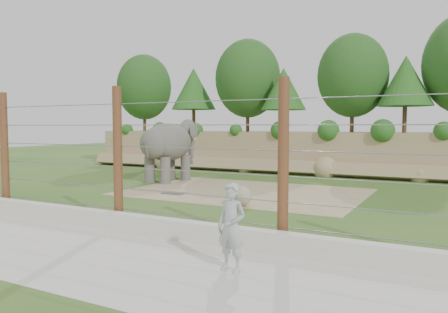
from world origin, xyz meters
The scene contains 10 objects.
ground centered at (0.00, 0.00, 0.00)m, with size 90.00×90.00×0.00m, color #315E1E.
back_embankment centered at (0.59, 12.68, 3.97)m, with size 30.00×5.52×8.77m.
dirt_patch centered at (0.50, 3.00, 0.01)m, with size 10.00×7.00×0.02m, color #96815D.
drain_grate centered at (-1.92, 1.12, 0.04)m, with size 1.00×0.60×0.03m, color #262628.
elephant centered at (-4.60, 4.46, 1.58)m, with size 1.67×3.90×3.16m, color #58554F, non-canonical shape.
stone_ball centered at (1.85, -0.15, 0.37)m, with size 0.70×0.70×0.70m, color gray.
retaining_wall centered at (0.00, -5.00, 0.25)m, with size 26.00×0.35×0.50m, color beige.
walkway centered at (0.00, -7.00, 0.01)m, with size 26.00×4.00×0.01m, color beige.
barrier_fence centered at (0.00, -4.50, 2.00)m, with size 20.26×0.26×4.00m.
zookeeper centered at (4.69, -6.54, 0.89)m, with size 0.64×0.42×1.75m, color #B1B6BB.
Camera 1 is at (8.51, -14.07, 2.87)m, focal length 35.00 mm.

